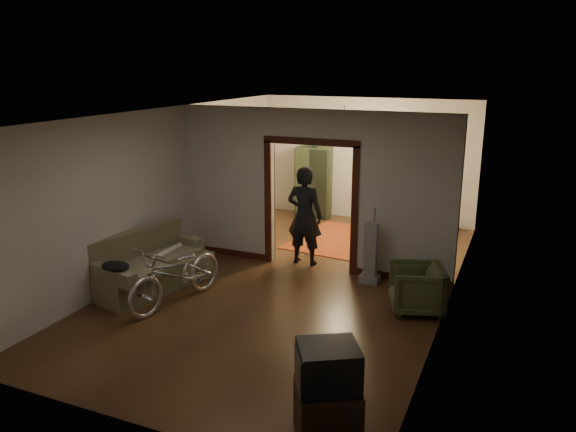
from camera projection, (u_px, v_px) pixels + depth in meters
The scene contains 24 objects.
floor at pixel (295, 280), 9.47m from camera, with size 5.00×8.50×0.01m, color #362011.
ceiling at pixel (296, 112), 8.73m from camera, with size 5.00×8.50×0.01m, color white.
wall_back at pixel (366, 160), 12.87m from camera, with size 5.00×0.02×2.80m, color beige.
wall_left at pixel (167, 187), 10.06m from camera, with size 0.02×8.50×2.80m, color beige.
wall_right at pixel (454, 216), 8.15m from camera, with size 0.02×8.50×2.80m, color beige.
partition_wall at pixel (312, 190), 9.77m from camera, with size 5.00×0.14×2.80m, color beige.
door_casing at pixel (312, 207), 9.85m from camera, with size 1.74×0.20×2.32m, color #36160C.
far_window at pixel (396, 155), 12.53m from camera, with size 0.98×0.06×1.28m, color black.
chandelier at pixel (344, 125), 11.07m from camera, with size 0.24×0.24×0.24m, color #FFE0A5.
light_switch at pixel (369, 205), 9.34m from camera, with size 0.08×0.01×0.12m, color silver.
sofa at pixel (152, 261), 9.07m from camera, with size 0.89×1.99×0.91m, color #676545.
rolled_paper at pixel (167, 252), 9.28m from camera, with size 0.09×0.09×0.75m, color beige.
jacket at pixel (115, 266), 8.18m from camera, with size 0.44×0.33×0.13m, color black.
bicycle at pixel (177, 274), 8.43m from camera, with size 0.65×1.85×0.97m, color silver.
armchair at pixel (417, 288), 8.22m from camera, with size 0.75×0.77×0.70m, color #474E2C.
tv_stand at pixel (327, 411), 5.46m from camera, with size 0.60×0.54×0.54m, color black.
crt_tv at pixel (328, 369), 5.34m from camera, with size 0.57×0.51×0.49m, color black.
vacuum at pixel (371, 253), 9.24m from camera, with size 0.32×0.25×1.03m, color gray.
person at pixel (305, 216), 10.04m from camera, with size 0.66×0.43×1.80m, color black.
oriental_rug at pixel (340, 239), 11.63m from camera, with size 1.71×2.24×0.02m, color maroon.
locker at pixel (314, 182), 13.19m from camera, with size 0.83×0.46×1.66m, color #2B3620.
globe at pixel (315, 135), 12.90m from camera, with size 0.26×0.26×0.26m, color #1E5972.
desk at pixel (408, 214), 12.25m from camera, with size 0.93×0.52×0.69m, color black.
desk_chair at pixel (371, 209), 12.13m from camera, with size 0.44×0.44×0.99m, color black.
Camera 1 is at (3.39, -8.18, 3.55)m, focal length 35.00 mm.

